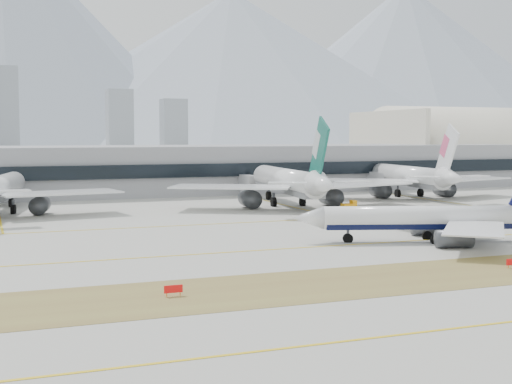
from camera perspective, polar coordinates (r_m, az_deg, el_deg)
name	(u,v)px	position (r m, az deg, el deg)	size (l,w,h in m)	color
ground	(242,246)	(119.58, -1.16, -4.37)	(3000.00, 3000.00, 0.00)	#9F9D94
apron_markings	(431,328)	(72.29, 13.82, -10.49)	(360.00, 122.22, 0.06)	brown
taxiing_airliner	(436,219)	(128.14, 14.21, -2.09)	(48.35, 41.10, 16.68)	white
widebody_cathay	(289,183)	(184.75, 2.69, 0.73)	(64.54, 63.52, 23.14)	white
widebody_china_air	(411,178)	(217.74, 12.29, 1.14)	(61.03, 60.13, 21.91)	white
terminal	(118,170)	(229.72, -10.97, 1.75)	(280.00, 43.10, 15.00)	gray
hangar	(477,178)	(314.35, 17.26, 1.04)	(91.00, 60.00, 60.00)	silver
hold_sign_left	(173,289)	(83.53, -6.63, -7.73)	(2.20, 0.15, 1.35)	red
gse_c	(349,207)	(175.85, 7.49, -1.17)	(3.55, 2.00, 2.60)	#FF9F0D
mountain_ridge	(18,52)	(1525.71, -18.52, 10.54)	(2830.00, 1120.00, 470.00)	#9EA8B7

